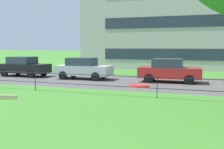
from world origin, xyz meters
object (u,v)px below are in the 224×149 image
at_px(car_silver_left, 83,68).
at_px(car_black_center, 24,66).
at_px(frisbee, 139,85).
at_px(car_red_right, 169,70).

bearing_deg(car_silver_left, car_black_center, 179.05).
distance_m(frisbee, car_red_right, 14.29).
height_order(frisbee, car_silver_left, frisbee).
distance_m(frisbee, car_black_center, 18.85).
distance_m(car_silver_left, car_red_right, 6.06).
distance_m(frisbee, car_silver_left, 15.78).
bearing_deg(car_red_right, car_black_center, -178.97).
xyz_separation_m(frisbee, car_black_center, (-12.60, 13.98, -1.04)).
relative_size(frisbee, car_red_right, 0.07).
relative_size(car_black_center, car_red_right, 0.99).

